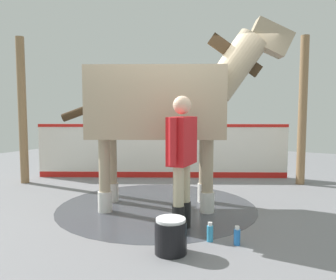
{
  "coord_description": "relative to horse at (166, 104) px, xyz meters",
  "views": [
    {
      "loc": [
        -2.35,
        4.22,
        1.46
      ],
      "look_at": [
        -0.07,
        0.29,
        1.05
      ],
      "focal_mm": 36.72,
      "sensor_mm": 36.0,
      "label": 1
    }
  ],
  "objects": [
    {
      "name": "ground_plane",
      "position": [
        -0.2,
        0.12,
        -1.55
      ],
      "size": [
        16.0,
        16.0,
        0.02
      ],
      "primitive_type": "cube",
      "color": "gray"
    },
    {
      "name": "wet_patch",
      "position": [
        0.11,
        0.06,
        -1.53
      ],
      "size": [
        2.95,
        2.95,
        0.0
      ],
      "primitive_type": "cylinder",
      "color": "#42444C",
      "rests_on": "ground"
    },
    {
      "name": "barrier_wall",
      "position": [
        1.17,
        -1.87,
        -1.01
      ],
      "size": [
        4.66,
        2.61,
        1.14
      ],
      "color": "white",
      "rests_on": "ground"
    },
    {
      "name": "roof_post_near",
      "position": [
        -1.48,
        -2.65,
        -0.12
      ],
      "size": [
        0.16,
        0.16,
        2.83
      ],
      "primitive_type": "cylinder",
      "color": "olive",
      "rests_on": "ground"
    },
    {
      "name": "roof_post_far",
      "position": [
        3.26,
        -0.04,
        -0.12
      ],
      "size": [
        0.16,
        0.16,
        2.83
      ],
      "primitive_type": "cylinder",
      "color": "olive",
      "rests_on": "ground"
    },
    {
      "name": "horse",
      "position": [
        0.0,
        0.0,
        0.0
      ],
      "size": [
        3.03,
        1.95,
        2.74
      ],
      "rotation": [
        0.0,
        0.0,
        -2.64
      ],
      "color": "tan",
      "rests_on": "ground"
    },
    {
      "name": "handler",
      "position": [
        -0.66,
        0.75,
        -0.61
      ],
      "size": [
        0.27,
        0.65,
        1.61
      ],
      "rotation": [
        0.0,
        0.0,
        0.11
      ],
      "color": "black",
      "rests_on": "ground"
    },
    {
      "name": "wash_bucket",
      "position": [
        -0.89,
        1.41,
        -1.36
      ],
      "size": [
        0.33,
        0.33,
        0.36
      ],
      "color": "black",
      "rests_on": "ground"
    },
    {
      "name": "bottle_shampoo",
      "position": [
        -1.11,
        0.92,
        -1.44
      ],
      "size": [
        0.07,
        0.07,
        0.22
      ],
      "color": "#3399CC",
      "rests_on": "ground"
    },
    {
      "name": "bottle_spray",
      "position": [
        -1.4,
        0.87,
        -1.44
      ],
      "size": [
        0.07,
        0.07,
        0.21
      ],
      "color": "blue",
      "rests_on": "ground"
    }
  ]
}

